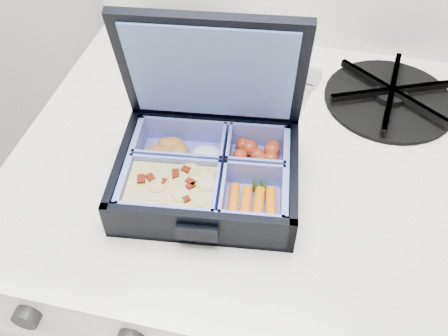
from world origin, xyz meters
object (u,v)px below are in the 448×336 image
(stove, at_px, (237,292))
(bento_box, at_px, (207,175))
(fork, at_px, (292,117))
(burner_grate, at_px, (391,94))

(stove, distance_m, bento_box, 0.47)
(stove, xyz_separation_m, fork, (0.06, 0.05, 0.44))
(burner_grate, relative_size, fork, 0.95)
(fork, bearing_deg, stove, -131.15)
(bento_box, height_order, burner_grate, bento_box)
(bento_box, distance_m, fork, 0.17)
(burner_grate, distance_m, fork, 0.15)
(stove, bearing_deg, fork, 37.26)
(fork, bearing_deg, bento_box, -107.59)
(bento_box, relative_size, fork, 1.08)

